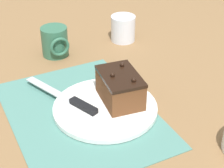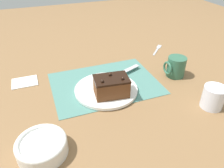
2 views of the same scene
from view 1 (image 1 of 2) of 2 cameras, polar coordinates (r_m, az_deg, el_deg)
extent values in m
plane|color=olive|center=(0.94, -4.70, -4.60)|extent=(3.00, 3.00, 0.00)
cube|color=slate|center=(0.94, -4.70, -4.50)|extent=(0.46, 0.34, 0.00)
cylinder|color=white|center=(0.94, -1.05, -3.65)|extent=(0.26, 0.26, 0.01)
cube|color=brown|center=(0.94, 1.23, -0.76)|extent=(0.14, 0.10, 0.07)
cube|color=black|center=(0.92, 1.25, 1.21)|extent=(0.14, 0.11, 0.01)
sphere|color=black|center=(0.95, 1.54, 2.96)|extent=(0.01, 0.01, 0.01)
sphere|color=black|center=(0.91, 0.09, 1.40)|extent=(0.01, 0.01, 0.01)
sphere|color=black|center=(0.89, 3.35, 0.62)|extent=(0.01, 0.01, 0.01)
cube|color=black|center=(0.93, -4.29, -3.48)|extent=(0.08, 0.05, 0.01)
cube|color=#B7BABF|center=(1.01, -9.46, -0.86)|extent=(0.17, 0.09, 0.00)
cylinder|color=white|center=(1.28, 1.70, 8.47)|extent=(0.08, 0.08, 0.09)
cylinder|color=#33664C|center=(1.20, -8.72, 6.43)|extent=(0.08, 0.08, 0.09)
torus|color=#33664C|center=(1.16, -7.97, 5.62)|extent=(0.01, 0.06, 0.06)
camera|label=2|loc=(1.13, 44.14, 22.75)|focal=35.00mm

